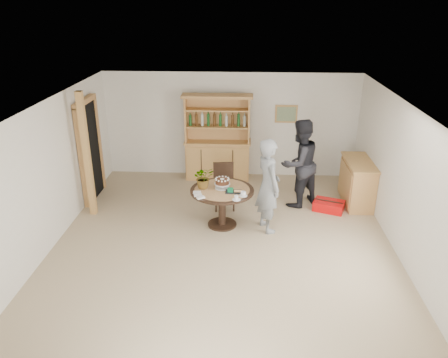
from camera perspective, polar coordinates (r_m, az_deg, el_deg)
ground at (r=7.78m, az=-0.18°, el=-9.02°), size 7.00×7.00×0.00m
room_shell at (r=7.02m, az=-0.17°, el=3.17°), size 6.04×7.04×2.52m
doorway at (r=9.69m, az=-17.14°, el=3.76°), size 0.13×1.10×2.18m
pine_post at (r=8.85m, az=-17.49°, el=2.93°), size 0.12×0.12×2.50m
hutch at (r=10.43m, az=-0.83°, el=3.71°), size 1.62×0.54×2.04m
sideboard at (r=9.63m, az=17.03°, el=-0.39°), size 0.54×1.26×0.94m
dining_table at (r=8.23m, az=-0.25°, el=-2.32°), size 1.20×1.20×0.76m
dining_chair at (r=9.02m, az=-0.02°, el=-0.49°), size 0.47×0.47×0.95m
birthday_cake at (r=8.17m, az=-0.23°, el=-0.40°), size 0.30×0.30×0.20m
flower_vase at (r=8.16m, az=-2.69°, el=0.21°), size 0.47×0.44×0.42m
gift_tray at (r=8.04m, az=1.23°, el=-1.56°), size 0.30×0.20×0.08m
coffee_cup_a at (r=7.89m, az=2.54°, el=-1.97°), size 0.15×0.15×0.09m
coffee_cup_b at (r=7.74m, az=1.63°, el=-2.51°), size 0.15×0.15×0.08m
napkins at (r=7.91m, az=-3.35°, el=-2.09°), size 0.24×0.33×0.03m
teen_boy at (r=8.02m, az=5.78°, el=-0.86°), size 0.64×0.77×1.79m
adult_person at (r=9.09m, az=9.81°, el=2.02°), size 1.14×1.10×1.85m
red_suitcase at (r=9.28m, az=13.53°, el=-3.41°), size 0.70×0.59×0.21m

